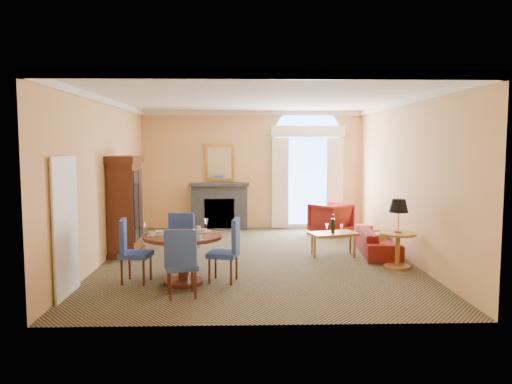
{
  "coord_description": "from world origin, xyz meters",
  "views": [
    {
      "loc": [
        -0.3,
        -9.9,
        2.29
      ],
      "look_at": [
        0.0,
        0.5,
        1.3
      ],
      "focal_mm": 35.0,
      "sensor_mm": 36.0,
      "label": 1
    }
  ],
  "objects_px": {
    "armchair": "(331,219)",
    "coffee_table": "(333,234)",
    "sofa": "(378,242)",
    "armoire": "(125,207)",
    "side_table": "(398,226)",
    "dining_table": "(183,248)"
  },
  "relations": [
    {
      "from": "coffee_table",
      "to": "side_table",
      "type": "bearing_deg",
      "value": -61.39
    },
    {
      "from": "dining_table",
      "to": "side_table",
      "type": "bearing_deg",
      "value": 14.05
    },
    {
      "from": "dining_table",
      "to": "armoire",
      "type": "bearing_deg",
      "value": 122.88
    },
    {
      "from": "sofa",
      "to": "side_table",
      "type": "distance_m",
      "value": 1.25
    },
    {
      "from": "coffee_table",
      "to": "dining_table",
      "type": "bearing_deg",
      "value": -161.21
    },
    {
      "from": "armchair",
      "to": "coffee_table",
      "type": "height_order",
      "value": "coffee_table"
    },
    {
      "from": "armoire",
      "to": "coffee_table",
      "type": "height_order",
      "value": "armoire"
    },
    {
      "from": "sofa",
      "to": "coffee_table",
      "type": "height_order",
      "value": "coffee_table"
    },
    {
      "from": "armoire",
      "to": "side_table",
      "type": "distance_m",
      "value": 5.48
    },
    {
      "from": "armoire",
      "to": "sofa",
      "type": "height_order",
      "value": "armoire"
    },
    {
      "from": "armchair",
      "to": "dining_table",
      "type": "bearing_deg",
      "value": 13.26
    },
    {
      "from": "sofa",
      "to": "armchair",
      "type": "distance_m",
      "value": 2.47
    },
    {
      "from": "side_table",
      "to": "armoire",
      "type": "bearing_deg",
      "value": 166.46
    },
    {
      "from": "armchair",
      "to": "side_table",
      "type": "relative_size",
      "value": 0.7
    },
    {
      "from": "dining_table",
      "to": "armchair",
      "type": "distance_m",
      "value": 5.55
    },
    {
      "from": "coffee_table",
      "to": "side_table",
      "type": "xyz_separation_m",
      "value": [
        1.02,
        -1.03,
        0.33
      ]
    },
    {
      "from": "dining_table",
      "to": "coffee_table",
      "type": "distance_m",
      "value": 3.48
    },
    {
      "from": "armoire",
      "to": "dining_table",
      "type": "bearing_deg",
      "value": -57.12
    },
    {
      "from": "armoire",
      "to": "dining_table",
      "type": "relative_size",
      "value": 1.59
    },
    {
      "from": "side_table",
      "to": "coffee_table",
      "type": "bearing_deg",
      "value": 134.82
    },
    {
      "from": "side_table",
      "to": "armchair",
      "type": "bearing_deg",
      "value": 100.0
    },
    {
      "from": "dining_table",
      "to": "side_table",
      "type": "distance_m",
      "value": 3.99
    }
  ]
}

